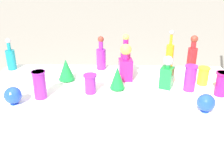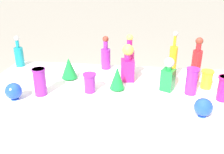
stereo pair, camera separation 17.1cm
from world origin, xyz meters
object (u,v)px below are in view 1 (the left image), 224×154
at_px(slender_vase_1, 222,83).
at_px(round_bowl_1, 206,103).
at_px(tall_bottle_3, 169,60).
at_px(round_bowl_0, 13,95).
at_px(tall_bottle_4, 101,56).
at_px(slender_vase_4, 90,83).
at_px(cardboard_box_behind_left, 122,94).
at_px(slender_vase_3, 203,75).
at_px(tall_bottle_2, 125,58).
at_px(square_decanter_0, 167,73).
at_px(square_decanter_1, 126,64).
at_px(tall_bottle_1, 11,58).
at_px(fluted_vase_1, 66,70).
at_px(tall_bottle_0, 192,59).
at_px(slender_vase_0, 40,84).
at_px(fluted_vase_0, 117,78).
at_px(cardboard_box_behind_right, 144,89).
at_px(slender_vase_2, 190,77).

distance_m(slender_vase_1, round_bowl_1, 0.31).
relative_size(tall_bottle_3, round_bowl_0, 3.30).
relative_size(tall_bottle_4, slender_vase_1, 1.73).
xyz_separation_m(slender_vase_4, cardboard_box_behind_left, (0.26, 1.22, -0.71)).
bearing_deg(cardboard_box_behind_left, tall_bottle_3, -67.69).
bearing_deg(slender_vase_3, tall_bottle_2, 159.69).
distance_m(square_decanter_0, round_bowl_0, 1.14).
bearing_deg(slender_vase_1, square_decanter_1, 159.13).
xyz_separation_m(tall_bottle_1, fluted_vase_1, (0.56, -0.24, -0.02)).
relative_size(tall_bottle_0, fluted_vase_1, 2.01).
xyz_separation_m(tall_bottle_0, tall_bottle_3, (-0.20, -0.03, 0.00)).
distance_m(tall_bottle_2, slender_vase_0, 0.80).
distance_m(tall_bottle_0, slender_vase_3, 0.18).
height_order(tall_bottle_2, tall_bottle_4, tall_bottle_2).
bearing_deg(round_bowl_1, slender_vase_3, 75.51).
relative_size(slender_vase_3, slender_vase_4, 0.99).
height_order(square_decanter_0, slender_vase_0, square_decanter_0).
height_order(round_bowl_0, round_bowl_1, round_bowl_0).
relative_size(square_decanter_1, round_bowl_1, 2.51).
relative_size(slender_vase_4, fluted_vase_0, 0.81).
height_order(square_decanter_1, fluted_vase_1, square_decanter_1).
xyz_separation_m(slender_vase_4, round_bowl_1, (0.78, -0.25, -0.02)).
distance_m(tall_bottle_1, round_bowl_1, 1.73).
relative_size(slender_vase_3, cardboard_box_behind_right, 0.36).
xyz_separation_m(round_bowl_1, cardboard_box_behind_right, (-0.22, 1.64, -0.69)).
bearing_deg(tall_bottle_4, tall_bottle_1, -177.43).
xyz_separation_m(tall_bottle_2, tall_bottle_3, (0.36, -0.11, 0.02)).
relative_size(tall_bottle_3, square_decanter_1, 1.33).
relative_size(slender_vase_1, slender_vase_4, 1.22).
bearing_deg(tall_bottle_4, slender_vase_0, -123.57).
bearing_deg(cardboard_box_behind_left, tall_bottle_0, -57.23).
height_order(tall_bottle_4, square_decanter_0, tall_bottle_4).
xyz_separation_m(tall_bottle_2, slender_vase_4, (-0.27, -0.41, -0.06)).
bearing_deg(tall_bottle_3, slender_vase_2, -63.33).
bearing_deg(tall_bottle_4, fluted_vase_1, -134.20).
bearing_deg(cardboard_box_behind_left, tall_bottle_1, -144.53).
relative_size(slender_vase_2, fluted_vase_0, 1.11).
xyz_separation_m(tall_bottle_1, fluted_vase_0, (0.99, -0.40, -0.02)).
bearing_deg(square_decanter_0, tall_bottle_3, 76.25).
xyz_separation_m(tall_bottle_1, tall_bottle_4, (0.83, 0.04, 0.01)).
bearing_deg(tall_bottle_0, slender_vase_3, -67.49).
xyz_separation_m(tall_bottle_3, square_decanter_0, (-0.05, -0.20, -0.04)).
bearing_deg(tall_bottle_0, round_bowl_0, -158.66).
distance_m(tall_bottle_3, slender_vase_4, 0.71).
xyz_separation_m(fluted_vase_1, cardboard_box_behind_left, (0.49, 0.99, -0.72)).
bearing_deg(slender_vase_1, tall_bottle_1, 164.70).
distance_m(slender_vase_3, cardboard_box_behind_right, 1.44).
relative_size(tall_bottle_3, slender_vase_2, 2.05).
bearing_deg(tall_bottle_1, tall_bottle_3, -6.56).
height_order(tall_bottle_3, square_decanter_1, tall_bottle_3).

